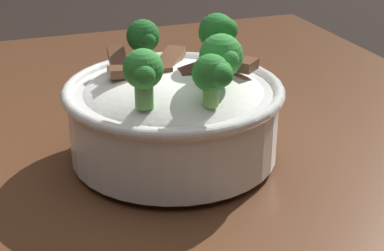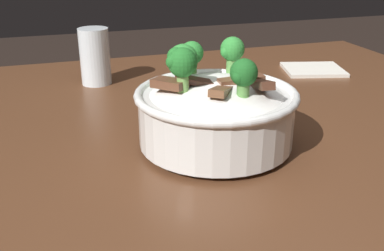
# 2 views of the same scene
# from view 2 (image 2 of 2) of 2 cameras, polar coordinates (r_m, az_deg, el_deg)

# --- Properties ---
(dining_table) EXTENTS (1.13, 1.08, 0.79)m
(dining_table) POSITION_cam_2_polar(r_m,az_deg,el_deg) (0.78, 8.79, -7.52)
(dining_table) COLOR #56331E
(dining_table) RESTS_ON ground
(rice_bowl) EXTENTS (0.24, 0.24, 0.16)m
(rice_bowl) POSITION_cam_2_polar(r_m,az_deg,el_deg) (0.66, 2.93, 2.32)
(rice_bowl) COLOR white
(rice_bowl) RESTS_ON dining_table
(drinking_glass) EXTENTS (0.06, 0.06, 0.12)m
(drinking_glass) POSITION_cam_2_polar(r_m,az_deg,el_deg) (0.99, -12.10, 8.04)
(drinking_glass) COLOR white
(drinking_glass) RESTS_ON dining_table
(folded_napkin) EXTENTS (0.14, 0.16, 0.01)m
(folded_napkin) POSITION_cam_2_polar(r_m,az_deg,el_deg) (1.11, 15.03, 6.83)
(folded_napkin) COLOR silver
(folded_napkin) RESTS_ON dining_table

